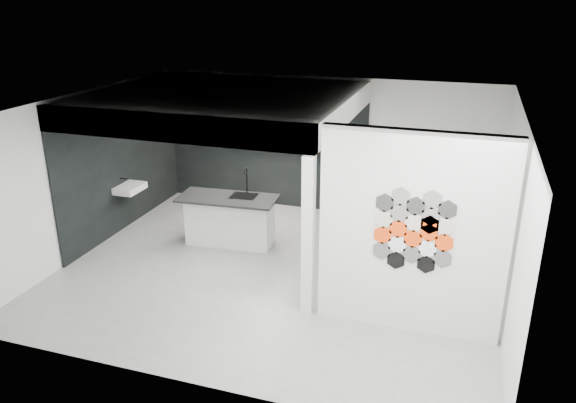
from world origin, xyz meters
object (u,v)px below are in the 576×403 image
at_px(glass_bowl, 330,149).
at_px(utensil_cup, 235,141).
at_px(stockpot, 230,139).
at_px(bottle_dark, 261,142).
at_px(partition_panel, 412,235).
at_px(kitchen_island, 230,219).
at_px(kettle, 320,147).
at_px(wall_basin, 130,188).
at_px(glass_vase, 330,148).

distance_m(glass_bowl, utensil_cup, 2.09).
relative_size(stockpot, bottle_dark, 1.59).
height_order(partition_panel, stockpot, partition_panel).
height_order(kitchen_island, kettle, kettle).
bearing_deg(stockpot, kettle, 0.00).
distance_m(bottle_dark, utensil_cup, 0.61).
height_order(wall_basin, glass_vase, glass_vase).
bearing_deg(glass_vase, stockpot, 180.00).
distance_m(stockpot, glass_bowl, 2.20).
bearing_deg(kettle, partition_panel, -60.71).
xyz_separation_m(wall_basin, glass_vase, (3.39, 2.07, 0.54)).
bearing_deg(bottle_dark, utensil_cup, 180.00).
distance_m(kettle, utensil_cup, 1.89).
distance_m(partition_panel, wall_basin, 5.78).
distance_m(kettle, glass_bowl, 0.20).
relative_size(wall_basin, kitchen_island, 0.33).
bearing_deg(glass_bowl, stockpot, 180.00).
bearing_deg(kitchen_island, utensil_cup, 105.74).
relative_size(stockpot, glass_bowl, 1.63).
xyz_separation_m(partition_panel, wall_basin, (-5.46, 1.80, -0.55)).
xyz_separation_m(stockpot, glass_bowl, (2.20, 0.00, -0.04)).
xyz_separation_m(bottle_dark, utensil_cup, (-0.61, 0.00, -0.02)).
bearing_deg(glass_bowl, wall_basin, -148.65).
relative_size(partition_panel, wall_basin, 4.67).
height_order(wall_basin, stockpot, stockpot).
bearing_deg(stockpot, kitchen_island, -67.08).
xyz_separation_m(partition_panel, utensil_cup, (-4.16, 3.87, -0.03)).
height_order(partition_panel, kettle, partition_panel).
height_order(wall_basin, glass_bowl, glass_bowl).
xyz_separation_m(partition_panel, glass_vase, (-2.08, 3.87, -0.01)).
height_order(stockpot, utensil_cup, stockpot).
xyz_separation_m(stockpot, utensil_cup, (0.12, 0.00, -0.04)).
bearing_deg(glass_vase, bottle_dark, 180.00).
relative_size(bottle_dark, utensil_cup, 1.28).
distance_m(partition_panel, utensil_cup, 5.68).
bearing_deg(wall_basin, glass_bowl, 31.35).
xyz_separation_m(kitchen_island, bottle_dark, (-0.15, 2.07, 0.91)).
distance_m(stockpot, bottle_dark, 0.73).
xyz_separation_m(kitchen_island, kettle, (1.13, 2.07, 0.91)).
xyz_separation_m(partition_panel, kettle, (-2.27, 3.87, -0.01)).
bearing_deg(bottle_dark, glass_bowl, 0.00).
height_order(wall_basin, kitchen_island, kitchen_island).
xyz_separation_m(glass_bowl, glass_vase, (0.00, 0.00, 0.02)).
height_order(partition_panel, glass_vase, partition_panel).
relative_size(wall_basin, stockpot, 2.72).
xyz_separation_m(kitchen_island, stockpot, (-0.88, 2.07, 0.93)).
height_order(kitchen_island, utensil_cup, utensil_cup).
bearing_deg(stockpot, partition_panel, -42.09).
relative_size(glass_vase, bottle_dark, 1.02).
bearing_deg(partition_panel, glass_bowl, 118.23).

